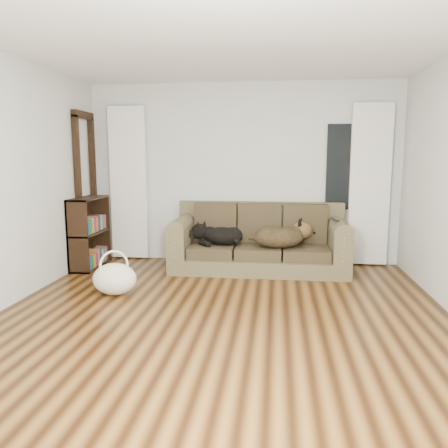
# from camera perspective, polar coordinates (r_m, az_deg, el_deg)

# --- Properties ---
(floor) EXTENTS (5.00, 5.00, 0.00)m
(floor) POSITION_cam_1_polar(r_m,az_deg,el_deg) (4.24, -0.52, -12.67)
(floor) COLOR black
(floor) RESTS_ON ground
(ceiling) EXTENTS (5.00, 5.00, 0.00)m
(ceiling) POSITION_cam_1_polar(r_m,az_deg,el_deg) (4.08, -0.58, 23.72)
(ceiling) COLOR white
(ceiling) RESTS_ON ground
(wall_back) EXTENTS (4.50, 0.04, 2.60)m
(wall_back) POSITION_cam_1_polar(r_m,az_deg,el_deg) (6.43, 2.39, 6.59)
(wall_back) COLOR silver
(wall_back) RESTS_ON ground
(curtain_left) EXTENTS (0.55, 0.08, 2.25)m
(curtain_left) POSITION_cam_1_polar(r_m,az_deg,el_deg) (6.72, -12.35, 5.21)
(curtain_left) COLOR white
(curtain_left) RESTS_ON ground
(curtain_right) EXTENTS (0.55, 0.08, 2.25)m
(curtain_right) POSITION_cam_1_polar(r_m,az_deg,el_deg) (6.47, 18.48, 4.83)
(curtain_right) COLOR white
(curtain_right) RESTS_ON ground
(window_pane) EXTENTS (0.50, 0.03, 1.20)m
(window_pane) POSITION_cam_1_polar(r_m,az_deg,el_deg) (6.45, 15.43, 7.18)
(window_pane) COLOR black
(window_pane) RESTS_ON wall_back
(door_casing) EXTENTS (0.07, 0.60, 2.10)m
(door_casing) POSITION_cam_1_polar(r_m,az_deg,el_deg) (6.57, -17.52, 4.05)
(door_casing) COLOR black
(door_casing) RESTS_ON ground
(sofa) EXTENTS (2.37, 1.02, 0.97)m
(sofa) POSITION_cam_1_polar(r_m,az_deg,el_deg) (5.99, 4.58, -1.79)
(sofa) COLOR #3F3E21
(sofa) RESTS_ON floor
(dog_black_lab) EXTENTS (0.68, 0.58, 0.25)m
(dog_black_lab) POSITION_cam_1_polar(r_m,az_deg,el_deg) (6.01, -0.52, -1.44)
(dog_black_lab) COLOR black
(dog_black_lab) RESTS_ON sofa
(dog_shepherd) EXTENTS (0.76, 0.59, 0.30)m
(dog_shepherd) POSITION_cam_1_polar(r_m,az_deg,el_deg) (5.87, 7.51, -1.65)
(dog_shepherd) COLOR black
(dog_shepherd) RESTS_ON sofa
(tv_remote) EXTENTS (0.08, 0.17, 0.02)m
(tv_remote) POSITION_cam_1_polar(r_m,az_deg,el_deg) (5.87, 14.37, 0.51)
(tv_remote) COLOR black
(tv_remote) RESTS_ON sofa
(tote_bag) EXTENTS (0.61, 0.55, 0.36)m
(tote_bag) POSITION_cam_1_polar(r_m,az_deg,el_deg) (5.12, -14.09, -7.21)
(tote_bag) COLOR silver
(tote_bag) RESTS_ON floor
(bookshelf) EXTENTS (0.39, 0.82, 0.99)m
(bookshelf) POSITION_cam_1_polar(r_m,az_deg,el_deg) (6.40, -17.15, -1.01)
(bookshelf) COLOR black
(bookshelf) RESTS_ON floor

